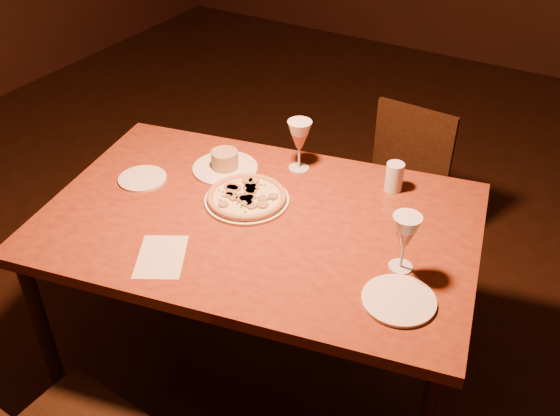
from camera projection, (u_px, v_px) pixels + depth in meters
The scene contains 11 objects.
floor at pixel (271, 330), 2.77m from camera, with size 7.00×7.00×0.00m, color black.
dining_table at pixel (259, 233), 2.17m from camera, with size 1.63×1.22×0.79m.
chair_far at pixel (399, 184), 2.92m from camera, with size 0.40×0.40×0.79m.
pizza_plate at pixel (247, 197), 2.20m from camera, with size 0.30×0.30×0.03m.
ramekin_saucer at pixel (225, 164), 2.36m from camera, with size 0.25×0.25×0.08m.
wine_glass_far at pixel (299, 146), 2.33m from camera, with size 0.09×0.09×0.20m, color #A75E45, non-canonical shape.
wine_glass_right at pixel (404, 243), 1.86m from camera, with size 0.09×0.09×0.19m, color #A75E45, non-canonical shape.
water_tumbler at pixel (394, 177), 2.24m from camera, with size 0.06×0.06×0.11m, color silver.
side_plate_left at pixel (142, 179), 2.32m from camera, with size 0.18×0.18×0.01m, color white.
side_plate_near at pixel (399, 300), 1.79m from camera, with size 0.22×0.22×0.01m, color white.
menu_card at pixel (161, 257), 1.96m from camera, with size 0.15×0.21×0.00m, color beige.
Camera 1 is at (1.02, -1.64, 2.05)m, focal length 40.00 mm.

